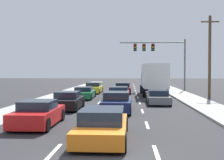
% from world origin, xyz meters
% --- Properties ---
extents(ground_plane, '(140.00, 140.00, 0.00)m').
position_xyz_m(ground_plane, '(0.00, 25.00, 0.00)').
color(ground_plane, '#2B2B2D').
extents(sidewalk_right, '(2.58, 80.00, 0.14)m').
position_xyz_m(sidewalk_right, '(6.54, 20.00, 0.07)').
color(sidewalk_right, '#9E9E99').
rests_on(sidewalk_right, ground_plane).
extents(sidewalk_left, '(2.58, 80.00, 0.14)m').
position_xyz_m(sidewalk_left, '(-6.54, 20.00, 0.07)').
color(sidewalk_left, '#9E9E99').
rests_on(sidewalk_left, ground_plane).
extents(lane_markings, '(3.54, 57.00, 0.01)m').
position_xyz_m(lane_markings, '(0.00, 23.48, 0.00)').
color(lane_markings, silver).
rests_on(lane_markings, ground_plane).
extents(car_yellow, '(1.92, 4.57, 1.28)m').
position_xyz_m(car_yellow, '(-3.47, 26.56, 0.59)').
color(car_yellow, yellow).
rests_on(car_yellow, ground_plane).
extents(car_green, '(1.88, 4.45, 1.14)m').
position_xyz_m(car_green, '(-3.51, 19.46, 0.52)').
color(car_green, '#196B38').
rests_on(car_green, ground_plane).
extents(car_black, '(1.87, 4.04, 1.25)m').
position_xyz_m(car_black, '(-3.47, 11.64, 0.57)').
color(car_black, black).
rests_on(car_black, ground_plane).
extents(car_red, '(1.90, 4.12, 1.24)m').
position_xyz_m(car_red, '(-3.64, 5.49, 0.57)').
color(car_red, red).
rests_on(car_red, ground_plane).
extents(car_maroon, '(1.97, 4.49, 1.27)m').
position_xyz_m(car_maroon, '(0.08, 26.02, 0.57)').
color(car_maroon, maroon).
rests_on(car_maroon, ground_plane).
extents(car_silver, '(2.02, 4.54, 1.19)m').
position_xyz_m(car_silver, '(-0.17, 18.86, 0.54)').
color(car_silver, '#B7BABF').
rests_on(car_silver, ground_plane).
extents(car_navy, '(1.96, 4.35, 1.32)m').
position_xyz_m(car_navy, '(-0.00, 10.55, 0.60)').
color(car_navy, '#141E4C').
rests_on(car_navy, ground_plane).
extents(car_orange, '(1.97, 4.64, 1.22)m').
position_xyz_m(car_orange, '(-0.23, 2.79, 0.56)').
color(car_orange, orange).
rests_on(car_orange, ground_plane).
extents(box_truck, '(2.62, 8.80, 3.39)m').
position_xyz_m(box_truck, '(3.47, 23.54, 1.96)').
color(box_truck, white).
rests_on(box_truck, ground_plane).
extents(car_gray, '(1.87, 4.15, 1.13)m').
position_xyz_m(car_gray, '(3.16, 15.35, 0.53)').
color(car_gray, slate).
rests_on(car_gray, ground_plane).
extents(traffic_signal_mast, '(8.72, 0.69, 6.88)m').
position_xyz_m(traffic_signal_mast, '(4.24, 30.73, 5.33)').
color(traffic_signal_mast, '#595B56').
rests_on(traffic_signal_mast, ground_plane).
extents(utility_pole_mid, '(1.80, 0.28, 8.20)m').
position_xyz_m(utility_pole_mid, '(8.89, 21.41, 4.23)').
color(utility_pole_mid, brown).
rests_on(utility_pole_mid, ground_plane).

